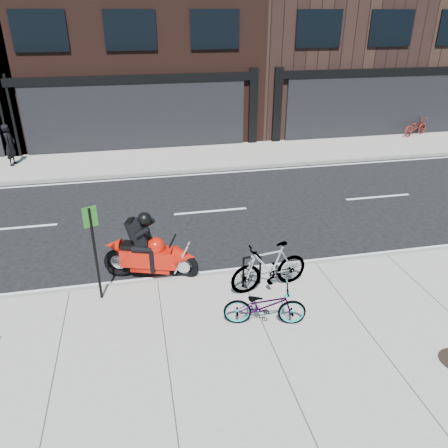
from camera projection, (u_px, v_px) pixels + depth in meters
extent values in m
plane|color=black|center=(223.00, 239.00, 12.53)|extent=(120.00, 120.00, 0.00)
cube|color=gray|center=(277.00, 360.00, 8.10)|extent=(60.00, 6.00, 0.13)
cube|color=gray|center=(188.00, 158.00, 19.32)|extent=(60.00, 3.50, 0.13)
cube|color=black|center=(345.00, 5.00, 24.40)|extent=(12.00, 10.00, 12.50)
cylinder|color=black|center=(243.00, 273.00, 9.98)|extent=(0.05, 0.05, 0.76)
cylinder|color=black|center=(260.00, 269.00, 10.11)|extent=(0.05, 0.05, 0.76)
cylinder|color=black|center=(252.00, 257.00, 9.88)|extent=(0.42, 0.11, 0.05)
imported|color=gray|center=(265.00, 305.00, 8.78)|extent=(1.75, 0.92, 0.88)
imported|color=gray|center=(269.00, 267.00, 9.87)|extent=(1.95, 0.85, 1.13)
torus|color=black|center=(183.00, 267.00, 10.49)|extent=(0.76, 0.39, 0.75)
torus|color=black|center=(119.00, 263.00, 10.66)|extent=(0.76, 0.39, 0.75)
cube|color=#B91408|center=(150.00, 257.00, 10.47)|extent=(1.42, 0.84, 0.43)
cone|color=#B91408|center=(185.00, 257.00, 10.35)|extent=(0.64, 0.63, 0.50)
sphere|color=#B91408|center=(156.00, 246.00, 10.33)|extent=(0.45, 0.45, 0.45)
cube|color=black|center=(135.00, 246.00, 10.39)|extent=(0.69, 0.50, 0.14)
cylinder|color=silver|center=(128.00, 260.00, 10.83)|extent=(0.62, 0.30, 0.10)
cube|color=black|center=(140.00, 232.00, 10.21)|extent=(0.55, 0.53, 0.67)
cube|color=black|center=(132.00, 228.00, 10.19)|extent=(0.36, 0.41, 0.46)
sphere|color=black|center=(145.00, 219.00, 10.04)|extent=(0.33, 0.33, 0.33)
imported|color=black|center=(10.00, 145.00, 17.88)|extent=(0.50, 0.67, 1.69)
imported|color=maroon|center=(416.00, 127.00, 22.38)|extent=(1.82, 1.21, 0.90)
cylinder|color=black|center=(96.00, 255.00, 9.28)|extent=(0.06, 0.06, 2.19)
cube|color=#20611B|center=(90.00, 217.00, 8.89)|extent=(0.28, 0.13, 0.45)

